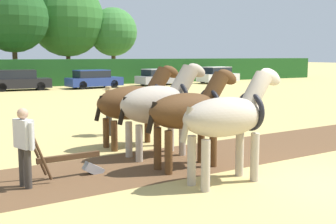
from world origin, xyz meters
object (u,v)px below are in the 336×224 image
(plow, at_px, (75,162))
(parked_car_right, at_px, (159,77))
(tree_center, at_px, (113,32))
(farmer_at_plow, at_px, (24,142))
(parked_car_center_right, at_px, (94,79))
(farmer_beside_team, at_px, (109,107))
(parked_car_center, at_px, (19,81))
(parked_car_far_right, at_px, (218,75))
(tree_left, at_px, (13,18))
(draft_horse_lead_left, at_px, (229,117))
(draft_horse_trail_left, at_px, (160,104))
(tree_center_left, at_px, (67,20))
(draft_horse_lead_right, at_px, (190,111))
(draft_horse_trail_right, at_px, (135,102))

(plow, distance_m, parked_car_right, 28.58)
(tree_center, bearing_deg, parked_car_right, -84.93)
(farmer_at_plow, distance_m, parked_car_right, 29.39)
(plow, xyz_separation_m, parked_car_center_right, (8.69, 23.94, 0.39))
(farmer_at_plow, xyz_separation_m, farmer_beside_team, (3.50, 4.46, 0.01))
(parked_car_right, bearing_deg, parked_car_center, 171.31)
(farmer_at_plow, height_order, parked_car_far_right, farmer_at_plow)
(tree_left, height_order, parked_car_far_right, tree_left)
(draft_horse_lead_left, xyz_separation_m, farmer_beside_team, (-0.27, 6.13, -0.45))
(draft_horse_lead_left, relative_size, draft_horse_trail_left, 0.99)
(tree_center_left, xyz_separation_m, draft_horse_lead_left, (-6.84, -35.96, -4.84))
(plow, relative_size, parked_car_center, 0.36)
(parked_car_right, bearing_deg, tree_left, 139.67)
(tree_left, relative_size, draft_horse_lead_right, 3.46)
(farmer_at_plow, distance_m, parked_car_center, 25.13)
(draft_horse_trail_left, bearing_deg, draft_horse_lead_right, -90.10)
(tree_center, xyz_separation_m, draft_horse_lead_right, (-11.53, -33.79, -3.71))
(tree_left, xyz_separation_m, draft_horse_trail_left, (-1.36, -30.53, -4.56))
(draft_horse_trail_left, bearing_deg, parked_car_center, 85.83)
(draft_horse_lead_right, bearing_deg, tree_center, 68.17)
(parked_car_center, height_order, parked_car_right, parked_car_center)
(draft_horse_trail_right, height_order, plow, draft_horse_trail_right)
(parked_car_right, bearing_deg, draft_horse_lead_right, -124.29)
(parked_car_far_right, bearing_deg, tree_center, 118.81)
(parked_car_right, bearing_deg, parked_car_far_right, -10.18)
(draft_horse_lead_left, height_order, draft_horse_trail_left, draft_horse_trail_left)
(tree_left, xyz_separation_m, tree_center_left, (5.62, 2.66, 0.27))
(tree_left, height_order, draft_horse_trail_right, tree_left)
(parked_car_center, bearing_deg, tree_center, 40.95)
(draft_horse_lead_right, xyz_separation_m, plow, (-2.60, 0.56, -1.03))
(tree_center, bearing_deg, tree_left, -169.64)
(plow, height_order, parked_car_center_right, parked_car_center_right)
(tree_left, bearing_deg, tree_center_left, 25.37)
(tree_left, relative_size, farmer_beside_team, 5.60)
(farmer_at_plow, distance_m, parked_car_far_right, 33.02)
(tree_center_left, height_order, parked_car_center, tree_center_left)
(draft_horse_trail_left, distance_m, plow, 2.87)
(draft_horse_trail_right, bearing_deg, draft_horse_trail_left, -90.07)
(tree_center_left, distance_m, draft_horse_lead_right, 35.60)
(parked_car_far_right, bearing_deg, draft_horse_lead_left, -134.11)
(draft_horse_trail_left, bearing_deg, plow, -164.89)
(tree_center_left, relative_size, farmer_at_plow, 6.19)
(tree_center, bearing_deg, parked_car_center_right, -120.36)
(parked_car_center, bearing_deg, parked_car_far_right, 1.66)
(parked_car_center, bearing_deg, tree_center_left, 58.51)
(draft_horse_lead_right, distance_m, farmer_at_plow, 3.72)
(parked_car_right, bearing_deg, tree_center_left, 111.26)
(draft_horse_trail_left, bearing_deg, tree_left, 84.46)
(tree_center_left, height_order, tree_center, tree_center_left)
(farmer_at_plow, height_order, parked_car_center_right, farmer_at_plow)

